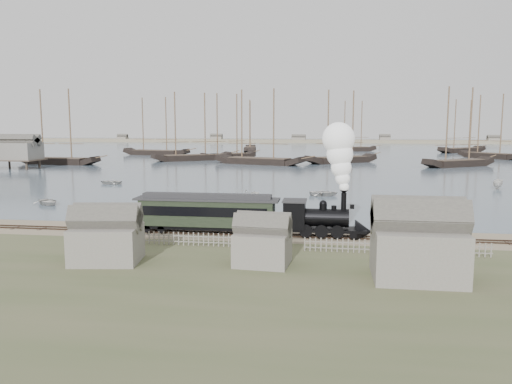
# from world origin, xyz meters

# --- Properties ---
(ground) EXTENTS (600.00, 600.00, 0.00)m
(ground) POSITION_xyz_m (0.00, 0.00, 0.00)
(ground) COLOR tan
(ground) RESTS_ON ground
(harbor_water) EXTENTS (600.00, 336.00, 0.06)m
(harbor_water) POSITION_xyz_m (0.00, 170.00, 0.03)
(harbor_water) COLOR #4C5D6D
(harbor_water) RESTS_ON ground
(rail_track) EXTENTS (120.00, 1.80, 0.16)m
(rail_track) POSITION_xyz_m (0.00, -2.00, 0.04)
(rail_track) COLOR #34251C
(rail_track) RESTS_ON ground
(picket_fence_west) EXTENTS (19.00, 0.10, 1.20)m
(picket_fence_west) POSITION_xyz_m (-6.50, -7.00, 0.00)
(picket_fence_west) COLOR slate
(picket_fence_west) RESTS_ON ground
(picket_fence_east) EXTENTS (15.00, 0.10, 1.20)m
(picket_fence_east) POSITION_xyz_m (12.50, -7.50, 0.00)
(picket_fence_east) COLOR slate
(picket_fence_east) RESTS_ON ground
(shed_left) EXTENTS (5.00, 4.00, 4.10)m
(shed_left) POSITION_xyz_m (-10.00, -13.00, 0.00)
(shed_left) COLOR slate
(shed_left) RESTS_ON ground
(shed_mid) EXTENTS (4.00, 3.50, 3.60)m
(shed_mid) POSITION_xyz_m (2.00, -12.00, 0.00)
(shed_mid) COLOR slate
(shed_mid) RESTS_ON ground
(shed_right) EXTENTS (6.00, 5.00, 5.10)m
(shed_right) POSITION_xyz_m (13.00, -14.00, 0.00)
(shed_right) COLOR slate
(shed_right) RESTS_ON ground
(far_spit) EXTENTS (500.00, 20.00, 1.80)m
(far_spit) POSITION_xyz_m (0.00, 250.00, 0.00)
(far_spit) COLOR tan
(far_spit) RESTS_ON ground
(locomotive) EXTENTS (8.35, 3.12, 10.41)m
(locomotive) POSITION_xyz_m (7.52, -2.00, 4.79)
(locomotive) COLOR black
(locomotive) RESTS_ON ground
(passenger_coach) EXTENTS (14.07, 2.71, 3.42)m
(passenger_coach) POSITION_xyz_m (-4.73, -2.00, 2.16)
(passenger_coach) COLOR black
(passenger_coach) RESTS_ON ground
(beached_dinghy) EXTENTS (4.45, 5.16, 0.90)m
(beached_dinghy) POSITION_xyz_m (-1.34, 0.61, 0.45)
(beached_dinghy) COLOR silver
(beached_dinghy) RESTS_ON ground
(rowboat_0) EXTENTS (4.80, 4.98, 0.84)m
(rowboat_0) POSITION_xyz_m (-29.68, 11.97, 0.48)
(rowboat_0) COLOR silver
(rowboat_0) RESTS_ON harbor_water
(rowboat_1) EXTENTS (4.35, 4.36, 1.74)m
(rowboat_1) POSITION_xyz_m (-3.99, 18.10, 0.93)
(rowboat_1) COLOR silver
(rowboat_1) RESTS_ON harbor_water
(rowboat_2) EXTENTS (3.42, 1.35, 1.31)m
(rowboat_2) POSITION_xyz_m (-3.03, 17.80, 0.72)
(rowboat_2) COLOR silver
(rowboat_2) RESTS_ON harbor_water
(rowboat_3) EXTENTS (3.34, 4.47, 0.88)m
(rowboat_3) POSITION_xyz_m (6.33, 25.51, 0.50)
(rowboat_3) COLOR silver
(rowboat_3) RESTS_ON harbor_water
(rowboat_4) EXTENTS (3.39, 3.51, 1.42)m
(rowboat_4) POSITION_xyz_m (18.51, 12.12, 0.77)
(rowboat_4) COLOR silver
(rowboat_4) RESTS_ON harbor_water
(rowboat_5) EXTENTS (4.07, 2.86, 1.47)m
(rowboat_5) POSITION_xyz_m (34.75, 37.91, 0.80)
(rowboat_5) COLOR silver
(rowboat_5) RESTS_ON harbor_water
(rowboat_6) EXTENTS (2.81, 3.92, 0.81)m
(rowboat_6) POSITION_xyz_m (-31.34, 35.14, 0.46)
(rowboat_6) COLOR silver
(rowboat_6) RESTS_ON harbor_water
(schooner_0) EXTENTS (23.03, 7.84, 20.00)m
(schooner_0) POSITION_xyz_m (-64.09, 75.70, 10.06)
(schooner_0) COLOR black
(schooner_0) RESTS_ON harbor_water
(schooner_1) EXTENTS (22.70, 17.80, 20.00)m
(schooner_1) POSITION_xyz_m (-32.61, 94.48, 10.06)
(schooner_1) COLOR black
(schooner_1) RESTS_ON harbor_water
(schooner_2) EXTENTS (25.35, 13.88, 20.00)m
(schooner_2) POSITION_xyz_m (-11.18, 83.25, 10.06)
(schooner_2) COLOR black
(schooner_2) RESTS_ON harbor_water
(schooner_3) EXTENTS (20.80, 17.16, 20.00)m
(schooner_3) POSITION_xyz_m (10.69, 91.16, 10.06)
(schooner_3) COLOR black
(schooner_3) RESTS_ON harbor_water
(schooner_4) EXTENTS (20.16, 15.65, 20.00)m
(schooner_4) POSITION_xyz_m (39.67, 82.97, 10.06)
(schooner_4) COLOR black
(schooner_4) RESTS_ON harbor_water
(schooner_5) EXTENTS (16.22, 17.81, 20.00)m
(schooner_5) POSITION_xyz_m (57.13, 116.19, 10.06)
(schooner_5) COLOR black
(schooner_5) RESTS_ON harbor_water
(schooner_6) EXTENTS (24.79, 10.58, 20.00)m
(schooner_6) POSITION_xyz_m (-51.99, 118.26, 10.06)
(schooner_6) COLOR black
(schooner_6) RESTS_ON harbor_water
(schooner_7) EXTENTS (7.61, 21.74, 20.00)m
(schooner_7) POSITION_xyz_m (-22.90, 143.56, 10.06)
(schooner_7) COLOR black
(schooner_7) RESTS_ON harbor_water
(schooner_8) EXTENTS (18.31, 8.13, 20.00)m
(schooner_8) POSITION_xyz_m (17.16, 153.81, 10.06)
(schooner_8) COLOR black
(schooner_8) RESTS_ON harbor_water
(schooner_9) EXTENTS (21.12, 18.66, 20.00)m
(schooner_9) POSITION_xyz_m (57.68, 150.75, 10.06)
(schooner_9) COLOR black
(schooner_9) RESTS_ON harbor_water
(schooner_10) EXTENTS (16.20, 14.84, 20.00)m
(schooner_10) POSITION_xyz_m (-23.21, 101.82, 10.06)
(schooner_10) COLOR black
(schooner_10) RESTS_ON harbor_water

